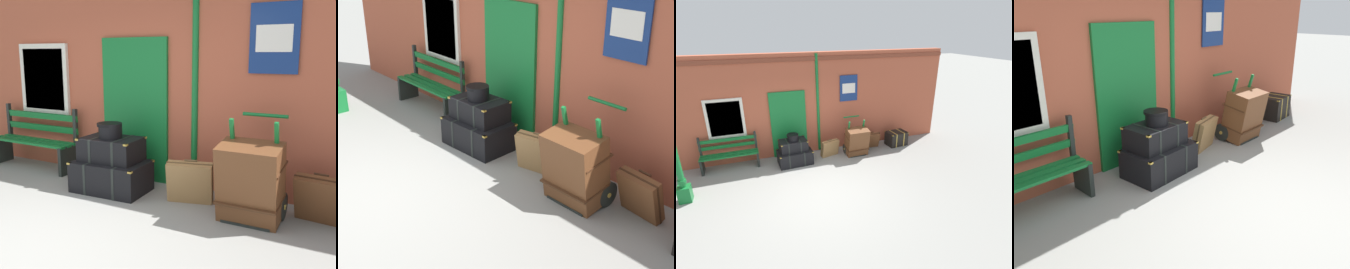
# 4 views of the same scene
# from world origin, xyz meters

# --- Properties ---
(ground_plane) EXTENTS (60.00, 60.00, 0.00)m
(ground_plane) POSITION_xyz_m (0.00, 0.00, 0.00)
(ground_plane) COLOR gray
(brick_facade) EXTENTS (10.40, 0.35, 3.20)m
(brick_facade) POSITION_xyz_m (-0.02, 2.60, 1.60)
(brick_facade) COLOR #AD5138
(brick_facade) RESTS_ON ground
(lamp_post) EXTENTS (0.28, 0.28, 2.81)m
(lamp_post) POSITION_xyz_m (-3.10, 0.78, 1.06)
(lamp_post) COLOR #146B2D
(lamp_post) RESTS_ON ground
(platform_bench) EXTENTS (1.60, 0.43, 1.01)m
(platform_bench) POSITION_xyz_m (-2.10, 2.16, 0.44)
(platform_bench) COLOR #146B2D
(platform_bench) RESTS_ON ground
(steamer_trunk_base) EXTENTS (1.04, 0.70, 0.43)m
(steamer_trunk_base) POSITION_xyz_m (-0.27, 1.79, 0.21)
(steamer_trunk_base) COLOR black
(steamer_trunk_base) RESTS_ON ground
(steamer_trunk_middle) EXTENTS (0.84, 0.59, 0.33)m
(steamer_trunk_middle) POSITION_xyz_m (-0.30, 1.84, 0.58)
(steamer_trunk_middle) COLOR black
(steamer_trunk_middle) RESTS_ON steamer_trunk_base
(round_hatbox) EXTENTS (0.35, 0.34, 0.21)m
(round_hatbox) POSITION_xyz_m (-0.29, 1.81, 0.86)
(round_hatbox) COLOR black
(round_hatbox) RESTS_ON steamer_trunk_middle
(porters_trolley) EXTENTS (0.71, 0.68, 1.18)m
(porters_trolley) POSITION_xyz_m (1.72, 1.85, 0.27)
(porters_trolley) COLOR black
(porters_trolley) RESTS_ON ground
(large_brown_trunk) EXTENTS (0.70, 0.58, 0.94)m
(large_brown_trunk) POSITION_xyz_m (1.72, 1.67, 0.47)
(large_brown_trunk) COLOR brown
(large_brown_trunk) RESTS_ON ground
(suitcase_brown) EXTENTS (0.62, 0.39, 0.56)m
(suitcase_brown) POSITION_xyz_m (0.88, 1.89, 0.27)
(suitcase_brown) COLOR olive
(suitcase_brown) RESTS_ON ground
(suitcase_olive) EXTENTS (0.55, 0.37, 0.57)m
(suitcase_olive) POSITION_xyz_m (2.41, 2.01, 0.28)
(suitcase_olive) COLOR brown
(suitcase_olive) RESTS_ON ground
(corner_trunk) EXTENTS (0.73, 0.55, 0.49)m
(corner_trunk) POSITION_xyz_m (3.35, 1.94, 0.24)
(corner_trunk) COLOR black
(corner_trunk) RESTS_ON ground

